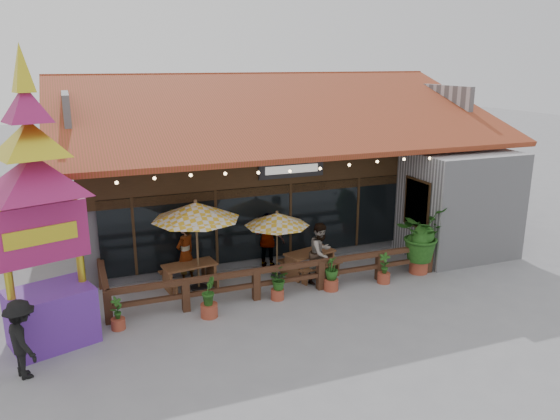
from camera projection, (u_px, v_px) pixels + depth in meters
name	position (u px, v px, depth m)	size (l,w,h in m)	color
ground	(328.00, 280.00, 16.77)	(100.00, 100.00, 0.00)	gray
restaurant_building	(263.00, 170.00, 22.22)	(15.50, 14.73, 6.09)	#B1B0B6
patio_railing	(262.00, 275.00, 15.58)	(10.00, 2.60, 0.92)	#482919
umbrella_left	(196.00, 211.00, 15.55)	(2.58, 2.58, 2.73)	brown
umbrella_right	(277.00, 219.00, 16.58)	(2.61, 2.61, 2.14)	brown
picnic_table_left	(190.00, 272.00, 16.13)	(1.71, 1.53, 0.74)	brown
picnic_table_right	(310.00, 259.00, 17.12)	(1.87, 1.72, 0.76)	brown
thai_sign_tower	(35.00, 183.00, 12.05)	(3.47, 3.47, 7.43)	#5B2896
tropical_plant	(421.00, 235.00, 17.08)	(2.06, 2.01, 2.17)	brown
diner_a	(186.00, 253.00, 16.38)	(0.69, 0.45, 1.89)	#342010
diner_b	(321.00, 253.00, 16.46)	(0.90, 0.70, 1.86)	#342010
diner_c	(268.00, 241.00, 17.61)	(1.07, 0.44, 1.82)	#342010
pedestrian	(22.00, 339.00, 11.47)	(1.13, 0.65, 1.75)	black
planter_a	(118.00, 316.00, 13.65)	(0.37, 0.35, 0.87)	brown
planter_b	(209.00, 299.00, 14.27)	(0.49, 0.52, 1.11)	brown
planter_c	(277.00, 282.00, 15.32)	(0.74, 0.74, 0.92)	brown
planter_d	(331.00, 274.00, 15.95)	(0.54, 0.54, 1.04)	brown
planter_e	(384.00, 270.00, 16.50)	(0.40, 0.40, 0.96)	brown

